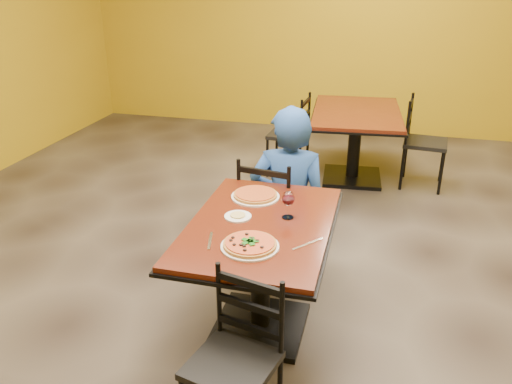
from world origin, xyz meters
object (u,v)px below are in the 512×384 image
(chair_second_left, at_px, (288,135))
(plate_far, at_px, (255,197))
(chair_second_right, at_px, (426,143))
(plate_main, at_px, (250,246))
(diner, at_px, (289,184))
(chair_main_far, at_px, (272,212))
(wine_glass, at_px, (288,204))
(chair_main_near, at_px, (232,366))
(pizza_main, at_px, (250,244))
(side_plate, at_px, (238,216))
(table_second, at_px, (356,129))
(pizza_far, at_px, (255,194))
(table_main, at_px, (260,252))

(chair_second_left, relative_size, plate_far, 2.83)
(chair_second_right, distance_m, plate_main, 3.16)
(chair_second_right, bearing_deg, diner, 153.55)
(chair_main_far, xyz_separation_m, wine_glass, (0.23, -0.65, 0.39))
(chair_main_near, xyz_separation_m, pizza_main, (-0.05, 0.51, 0.36))
(chair_second_left, distance_m, side_plate, 2.67)
(wine_glass, bearing_deg, diner, 100.26)
(table_second, bearing_deg, diner, -101.97)
(pizza_main, bearing_deg, chair_second_right, 70.45)
(table_second, relative_size, diner, 1.16)
(diner, bearing_deg, plate_main, 85.64)
(diner, bearing_deg, pizza_main, 85.64)
(chair_main_far, height_order, chair_second_right, chair_second_right)
(pizza_far, bearing_deg, chair_second_left, 95.75)
(plate_main, xyz_separation_m, wine_glass, (0.13, 0.39, 0.08))
(plate_far, relative_size, side_plate, 1.94)
(chair_second_right, bearing_deg, plate_far, 158.52)
(chair_second_left, height_order, diner, diner)
(chair_main_far, bearing_deg, plate_main, 104.80)
(table_main, bearing_deg, pizza_main, -87.36)
(table_main, height_order, plate_far, plate_far)
(plate_main, bearing_deg, chair_main_far, 95.95)
(chair_second_right, bearing_deg, side_plate, 160.71)
(diner, xyz_separation_m, pizza_far, (-0.11, -0.60, 0.17))
(plate_main, relative_size, pizza_main, 1.09)
(table_second, xyz_separation_m, wine_glass, (-0.22, -2.57, 0.28))
(chair_second_right, xyz_separation_m, wine_glass, (-0.93, -2.57, 0.38))
(chair_main_far, height_order, plate_main, chair_main_far)
(chair_main_far, distance_m, wine_glass, 0.79)
(table_main, bearing_deg, side_plate, 166.40)
(chair_second_left, xyz_separation_m, pizza_main, (0.37, -2.96, 0.33))
(chair_main_near, bearing_deg, chair_second_left, 110.70)
(pizza_far, bearing_deg, plate_far, 116.57)
(plate_main, bearing_deg, side_plate, 116.35)
(chair_second_left, relative_size, wine_glass, 4.88)
(chair_main_near, xyz_separation_m, chair_second_right, (1.00, 3.48, 0.05))
(table_main, relative_size, chair_main_far, 1.37)
(plate_main, relative_size, plate_far, 1.00)
(table_second, bearing_deg, chair_second_right, 0.00)
(chair_main_near, xyz_separation_m, plate_main, (-0.05, 0.51, 0.34))
(diner, bearing_deg, chair_main_far, 60.68)
(chair_second_right, xyz_separation_m, diner, (-1.08, -1.74, 0.14))
(chair_main_near, bearing_deg, side_plate, 117.95)
(side_plate, bearing_deg, table_second, 79.22)
(side_plate, height_order, wine_glass, wine_glass)
(diner, relative_size, wine_glass, 6.72)
(plate_far, bearing_deg, chair_main_far, 86.79)
(chair_main_far, bearing_deg, diner, -104.94)
(plate_far, bearing_deg, table_second, 78.53)
(chair_main_near, bearing_deg, pizza_main, 109.42)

